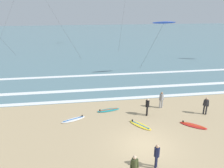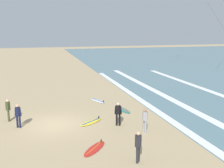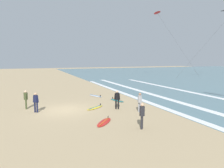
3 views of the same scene
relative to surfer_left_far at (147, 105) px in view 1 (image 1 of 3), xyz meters
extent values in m
plane|color=tan|center=(-1.37, -4.23, -0.96)|extent=(160.00, 160.00, 0.00)
cube|color=slate|center=(-1.37, 48.49, -0.95)|extent=(140.00, 90.00, 0.01)
cube|color=white|center=(0.34, 3.89, -0.94)|extent=(43.68, 0.64, 0.01)
cube|color=white|center=(-3.27, 6.73, -0.94)|extent=(40.20, 0.77, 0.01)
cube|color=white|center=(0.14, 12.21, -0.94)|extent=(43.57, 0.77, 0.01)
cylinder|color=black|center=(0.04, 0.09, -0.55)|extent=(0.13, 0.13, 0.82)
cylinder|color=black|center=(-0.04, -0.09, -0.55)|extent=(0.13, 0.13, 0.82)
cylinder|color=black|center=(0.00, 0.00, 0.15)|extent=(0.32, 0.32, 0.58)
cylinder|color=black|center=(0.08, 0.17, 0.13)|extent=(0.14, 0.16, 0.56)
cylinder|color=black|center=(-0.08, -0.17, 0.13)|extent=(0.14, 0.16, 0.56)
sphere|color=#DBB28E|center=(0.00, 0.00, 0.54)|extent=(0.21, 0.21, 0.21)
cylinder|color=#232328|center=(5.02, -0.50, -0.55)|extent=(0.13, 0.13, 0.82)
cylinder|color=#232328|center=(5.18, -0.62, -0.55)|extent=(0.13, 0.13, 0.82)
cylinder|color=#232328|center=(5.10, -0.56, 0.15)|extent=(0.32, 0.32, 0.58)
cylinder|color=#232328|center=(4.95, -0.44, 0.13)|extent=(0.16, 0.15, 0.56)
cylinder|color=#232328|center=(5.25, -0.67, 0.13)|extent=(0.16, 0.15, 0.56)
sphere|color=tan|center=(5.10, -0.56, 0.54)|extent=(0.21, 0.21, 0.21)
cylinder|color=#141938|center=(-1.46, -6.52, -0.55)|extent=(0.13, 0.13, 0.82)
cylinder|color=#141938|center=(-1.36, -6.35, -0.55)|extent=(0.13, 0.13, 0.82)
cylinder|color=#141938|center=(-1.41, -6.43, 0.15)|extent=(0.32, 0.32, 0.58)
cylinder|color=#141938|center=(-1.51, -6.59, 0.13)|extent=(0.15, 0.16, 0.56)
cylinder|color=#141938|center=(-1.31, -6.27, 0.13)|extent=(0.15, 0.16, 0.56)
sphere|color=tan|center=(-1.41, -6.43, 0.54)|extent=(0.21, 0.21, 0.21)
cylinder|color=gray|center=(1.62, 1.20, -0.55)|extent=(0.13, 0.13, 0.82)
cylinder|color=gray|center=(1.82, 1.23, -0.55)|extent=(0.13, 0.13, 0.82)
cylinder|color=gray|center=(1.72, 1.21, 0.15)|extent=(0.32, 0.32, 0.58)
cylinder|color=gray|center=(1.53, 1.18, 0.13)|extent=(0.15, 0.11, 0.56)
cylinder|color=gray|center=(1.90, 1.24, 0.13)|extent=(0.15, 0.11, 0.56)
sphere|color=#9E7051|center=(1.72, 1.21, 0.54)|extent=(0.21, 0.21, 0.21)
cylinder|color=#384223|center=(-2.93, -7.18, 0.15)|extent=(0.32, 0.32, 0.58)
cylinder|color=#384223|center=(-3.11, -7.19, 0.13)|extent=(0.14, 0.10, 0.56)
cylinder|color=#384223|center=(-2.74, -7.17, 0.13)|extent=(0.14, 0.10, 0.56)
sphere|color=#DBB28E|center=(-2.93, -7.18, 0.54)|extent=(0.21, 0.21, 0.21)
ellipsoid|color=yellow|center=(-1.04, -1.64, -0.91)|extent=(1.74, 2.04, 0.09)
cube|color=#1959B2|center=(-1.04, -1.64, -0.86)|extent=(1.16, 1.48, 0.01)
cube|color=black|center=(-1.54, -0.99, -0.79)|extent=(0.09, 0.11, 0.16)
ellipsoid|color=teal|center=(-3.21, 1.38, -0.91)|extent=(2.18, 1.00, 0.09)
cube|color=#D84C19|center=(-3.21, 1.38, -0.86)|extent=(1.77, 0.45, 0.01)
cube|color=black|center=(-4.01, 1.22, -0.79)|extent=(0.12, 0.04, 0.16)
ellipsoid|color=red|center=(3.14, -2.30, -0.91)|extent=(2.00, 1.80, 0.09)
cube|color=#D84C19|center=(3.14, -2.30, -0.86)|extent=(1.44, 1.21, 0.01)
cube|color=black|center=(2.51, -1.78, -0.79)|extent=(0.10, 0.09, 0.16)
ellipsoid|color=silver|center=(-6.36, 0.07, -0.91)|extent=(2.17, 1.39, 0.09)
cube|color=#1959B2|center=(-6.36, 0.07, -0.86)|extent=(1.68, 0.80, 0.01)
cube|color=black|center=(-5.61, 0.39, -0.79)|extent=(0.12, 0.06, 0.16)
cylinder|color=#333333|center=(3.71, 30.00, 6.52)|extent=(3.25, 6.87, 14.96)
cylinder|color=#333333|center=(-18.20, 28.94, 6.92)|extent=(4.93, 11.98, 15.76)
cylinder|color=#333333|center=(-9.35, 25.65, 5.76)|extent=(8.00, 6.51, 13.45)
ellipsoid|color=blue|center=(5.05, 10.50, 6.07)|extent=(3.26, 1.11, 0.43)
cylinder|color=#333333|center=(4.27, 12.73, 2.56)|extent=(1.57, 4.49, 7.04)
camera|label=1|loc=(-5.51, -16.46, 8.14)|focal=35.09mm
camera|label=2|loc=(16.30, -5.03, 5.44)|focal=42.73mm
camera|label=3|loc=(15.69, -6.78, 3.31)|focal=32.94mm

